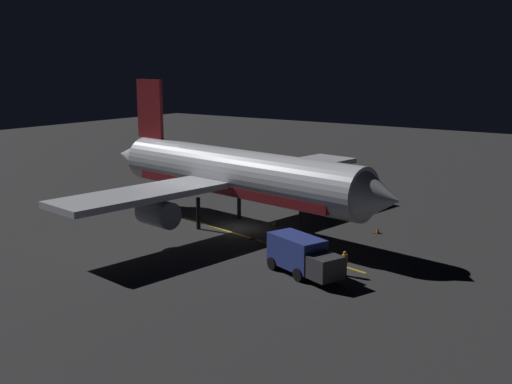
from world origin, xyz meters
TOP-DOWN VIEW (x-y plane):
  - ground_plane at (0.00, 0.00)m, footprint 180.00×180.00m
  - apron_guide_stripe at (2.10, 4.00)m, footprint 4.67×20.93m
  - airliner at (-0.08, -0.57)m, footprint 33.15×33.65m
  - baggage_truck at (7.17, 10.98)m, footprint 3.96×6.30m
  - catering_truck at (-11.26, -0.06)m, footprint 4.70×5.88m
  - ground_crew_worker at (5.62, 13.44)m, footprint 0.40×0.40m
  - traffic_cone_near_left at (-5.63, 10.72)m, footprint 0.50×0.50m
  - traffic_cone_near_right at (1.95, 3.02)m, footprint 0.50×0.50m
  - traffic_cone_under_wing at (-2.73, 2.10)m, footprint 0.50×0.50m

SIDE VIEW (x-z plane):
  - ground_plane at x=0.00m, z-range -0.20..0.00m
  - apron_guide_stripe at x=2.10m, z-range 0.00..0.01m
  - traffic_cone_near_left at x=-5.63m, z-range -0.03..0.52m
  - traffic_cone_near_right at x=1.95m, z-range -0.03..0.52m
  - traffic_cone_under_wing at x=-2.73m, z-range -0.03..0.52m
  - ground_crew_worker at x=5.62m, z-range 0.02..1.76m
  - catering_truck at x=-11.26m, z-range 0.03..2.39m
  - baggage_truck at x=7.17m, z-range 0.02..2.62m
  - airliner at x=-0.08m, z-range -1.63..11.04m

